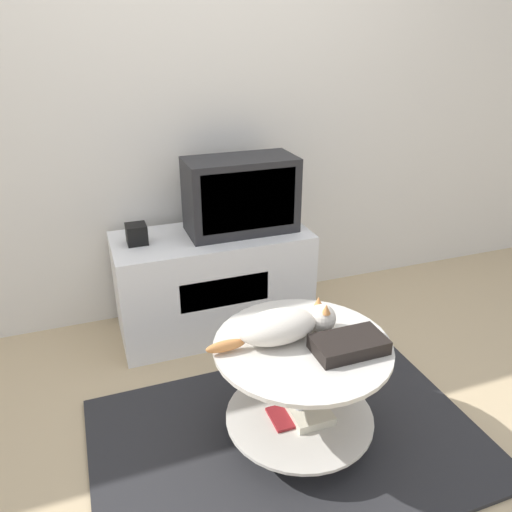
{
  "coord_description": "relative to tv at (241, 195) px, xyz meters",
  "views": [
    {
      "loc": [
        -0.69,
        -1.48,
        1.64
      ],
      "look_at": [
        0.04,
        0.52,
        0.66
      ],
      "focal_mm": 35.0,
      "sensor_mm": 36.0,
      "label": 1
    }
  ],
  "objects": [
    {
      "name": "tv_stand",
      "position": [
        -0.18,
        -0.01,
        -0.5
      ],
      "size": [
        1.08,
        0.49,
        0.59
      ],
      "color": "white",
      "rests_on": "ground_plane"
    },
    {
      "name": "ground_plane",
      "position": [
        -0.13,
        -1.0,
        -0.8
      ],
      "size": [
        12.0,
        12.0,
        0.0
      ],
      "primitive_type": "plane",
      "color": "tan"
    },
    {
      "name": "coffee_table",
      "position": [
        -0.09,
        -1.02,
        -0.47
      ],
      "size": [
        0.7,
        0.7,
        0.49
      ],
      "color": "#B2B2B7",
      "rests_on": "rug"
    },
    {
      "name": "cat",
      "position": [
        -0.14,
        -0.96,
        -0.23
      ],
      "size": [
        0.54,
        0.18,
        0.14
      ],
      "rotation": [
        0.0,
        0.0,
        0.02
      ],
      "color": "silver",
      "rests_on": "coffee_table"
    },
    {
      "name": "dvd_box",
      "position": [
        0.06,
        -1.12,
        -0.26
      ],
      "size": [
        0.28,
        0.16,
        0.06
      ],
      "color": "black",
      "rests_on": "coffee_table"
    },
    {
      "name": "tv",
      "position": [
        0.0,
        0.0,
        0.0
      ],
      "size": [
        0.6,
        0.29,
        0.41
      ],
      "color": "#232326",
      "rests_on": "tv_stand"
    },
    {
      "name": "wall_back",
      "position": [
        -0.13,
        0.32,
        0.5
      ],
      "size": [
        8.0,
        0.05,
        2.6
      ],
      "color": "silver",
      "rests_on": "ground_plane"
    },
    {
      "name": "rug",
      "position": [
        -0.13,
        -1.0,
        -0.79
      ],
      "size": [
        1.64,
        1.11,
        0.02
      ],
      "color": "#28282B",
      "rests_on": "ground_plane"
    },
    {
      "name": "speaker",
      "position": [
        -0.58,
        0.01,
        -0.15
      ],
      "size": [
        0.11,
        0.11,
        0.11
      ],
      "color": "black",
      "rests_on": "tv_stand"
    }
  ]
}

